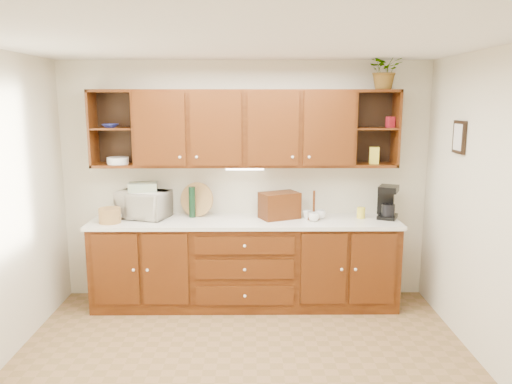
{
  "coord_description": "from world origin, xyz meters",
  "views": [
    {
      "loc": [
        0.07,
        -3.67,
        2.2
      ],
      "look_at": [
        0.11,
        1.15,
        1.29
      ],
      "focal_mm": 35.0,
      "sensor_mm": 36.0,
      "label": 1
    }
  ],
  "objects_px": {
    "potted_plant": "(385,70)",
    "microwave": "(144,204)",
    "bread_box": "(279,205)",
    "coffee_maker": "(387,202)"
  },
  "relations": [
    {
      "from": "coffee_maker",
      "to": "potted_plant",
      "type": "bearing_deg",
      "value": -175.2
    },
    {
      "from": "microwave",
      "to": "bread_box",
      "type": "relative_size",
      "value": 1.31
    },
    {
      "from": "bread_box",
      "to": "coffee_maker",
      "type": "xyz_separation_m",
      "value": [
        1.15,
        0.0,
        0.03
      ]
    },
    {
      "from": "bread_box",
      "to": "potted_plant",
      "type": "height_order",
      "value": "potted_plant"
    },
    {
      "from": "potted_plant",
      "to": "coffee_maker",
      "type": "bearing_deg",
      "value": -19.28
    },
    {
      "from": "potted_plant",
      "to": "microwave",
      "type": "bearing_deg",
      "value": 179.81
    },
    {
      "from": "coffee_maker",
      "to": "potted_plant",
      "type": "height_order",
      "value": "potted_plant"
    },
    {
      "from": "bread_box",
      "to": "coffee_maker",
      "type": "relative_size",
      "value": 1.13
    },
    {
      "from": "bread_box",
      "to": "potted_plant",
      "type": "distance_m",
      "value": 1.77
    },
    {
      "from": "bread_box",
      "to": "coffee_maker",
      "type": "bearing_deg",
      "value": -23.98
    }
  ]
}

